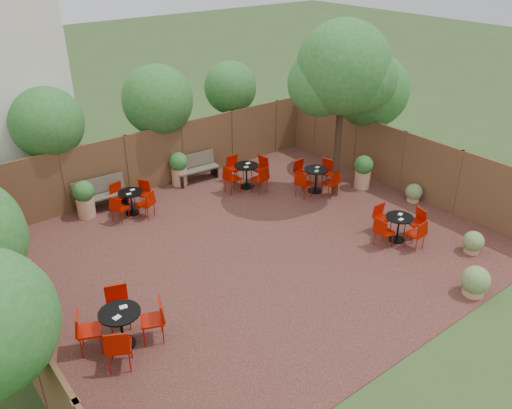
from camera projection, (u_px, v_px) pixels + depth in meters
ground at (252, 251)px, 13.99m from camera, size 80.00×80.00×0.00m
courtyard_paving at (252, 250)px, 13.98m from camera, size 12.00×10.00×0.02m
fence_back at (157, 158)px, 17.03m from camera, size 12.00×0.08×2.00m
fence_left at (6, 309)px, 10.26m from camera, size 0.08×10.00×2.00m
fence_right at (402, 161)px, 16.79m from camera, size 0.08×10.00×2.00m
overhang_foliage at (142, 143)px, 13.57m from camera, size 15.65×10.34×2.50m
courtyard_tree at (343, 73)px, 15.11m from camera, size 2.84×2.74×5.39m
park_bench_left at (101, 194)px, 15.82m from camera, size 1.60×0.63×0.97m
park_bench_right at (196, 167)px, 17.65m from camera, size 1.52×0.60×0.92m
bistro_tables at (246, 216)px, 14.70m from camera, size 9.70×7.33×0.95m
planters at (177, 186)px, 16.07m from camera, size 10.85×4.48×1.13m
low_shrubs at (457, 245)px, 13.61m from camera, size 3.40×4.43×0.72m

